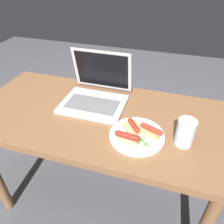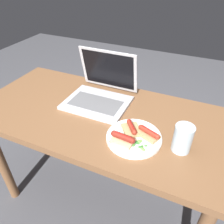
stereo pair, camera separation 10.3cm
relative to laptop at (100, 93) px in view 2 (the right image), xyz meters
name	(u,v)px [view 2 (the right image)]	position (x,y,z in m)	size (l,w,h in m)	color
ground_plane	(103,197)	(0.05, -0.11, -0.79)	(6.00, 6.00, 0.00)	#4C4C51
desk	(101,129)	(0.05, -0.11, -0.15)	(1.34, 0.64, 0.74)	brown
laptop	(100,93)	(0.00, 0.00, 0.00)	(0.34, 0.31, 0.26)	#B7B7BC
plate	(134,137)	(0.28, -0.22, -0.04)	(0.25, 0.25, 0.02)	white
sausage_toast_left	(149,133)	(0.34, -0.20, -0.01)	(0.11, 0.09, 0.04)	tan
sausage_toast_middle	(123,139)	(0.25, -0.28, -0.01)	(0.11, 0.07, 0.05)	#D6B784
sausage_toast_right	(131,129)	(0.25, -0.19, -0.02)	(0.12, 0.12, 0.04)	tan
salad_pile	(139,145)	(0.32, -0.27, -0.03)	(0.07, 0.07, 0.01)	#709E4C
drinking_glass	(183,138)	(0.48, -0.20, 0.01)	(0.08, 0.08, 0.12)	silver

